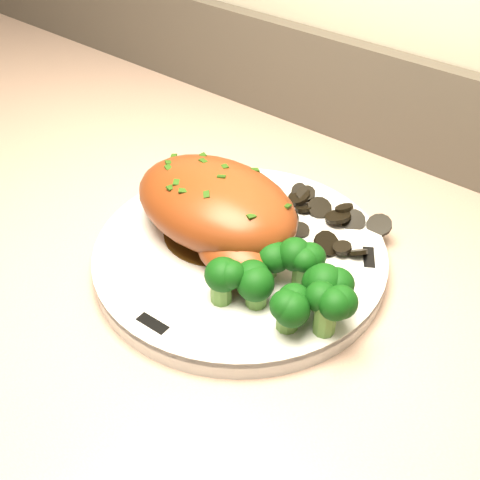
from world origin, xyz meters
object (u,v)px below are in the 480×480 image
Objects in this scene: counter at (64,401)px; broccoli_florets at (283,283)px; plate at (240,256)px; chicken_breast at (218,209)px.

counter is 0.62m from broccoli_florets.
counter is 18.29× the size of broccoli_florets.
chicken_breast is at bearing 178.06° from plate.
broccoli_florets is at bearing -24.63° from plate.
counter is 0.57m from chicken_breast.
broccoli_florets reaches higher than plate.
counter reaches higher than plate.
chicken_breast is 0.10m from broccoli_florets.
broccoli_florets is (0.07, -0.03, 0.03)m from plate.
counter is 0.55m from plate.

